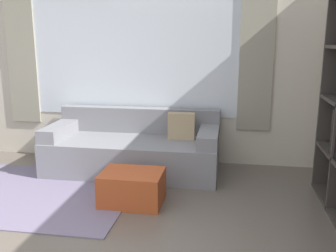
{
  "coord_description": "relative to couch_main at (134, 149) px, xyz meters",
  "views": [
    {
      "loc": [
        1.32,
        -1.76,
        1.69
      ],
      "look_at": [
        0.73,
        1.81,
        0.85
      ],
      "focal_mm": 40.0,
      "sensor_mm": 36.0,
      "label": 1
    }
  ],
  "objects": [
    {
      "name": "couch_main",
      "position": [
        0.0,
        0.0,
        0.0
      ],
      "size": [
        2.19,
        0.96,
        0.78
      ],
      "color": "gray",
      "rests_on": "ground_plane"
    },
    {
      "name": "area_rug",
      "position": [
        -0.93,
        -0.93,
        -0.28
      ],
      "size": [
        2.23,
        1.67,
        0.01
      ],
      "primitive_type": "cube",
      "color": "slate",
      "rests_on": "ground_plane"
    },
    {
      "name": "wall_back",
      "position": [
        -0.12,
        0.53,
        1.07
      ],
      "size": [
        6.57,
        0.11,
        2.7
      ],
      "color": "beige",
      "rests_on": "ground_plane"
    },
    {
      "name": "ottoman",
      "position": [
        0.23,
        -0.99,
        -0.12
      ],
      "size": [
        0.64,
        0.49,
        0.34
      ],
      "color": "#B74C23",
      "rests_on": "ground_plane"
    }
  ]
}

